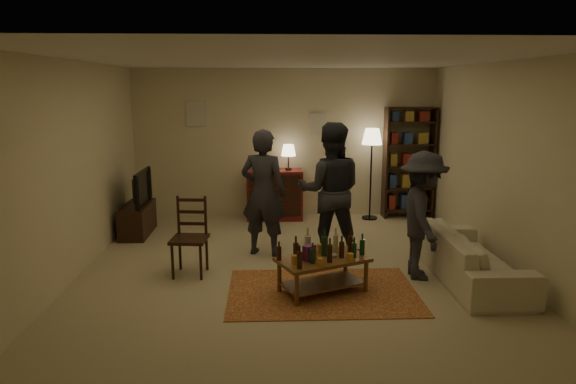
{
  "coord_description": "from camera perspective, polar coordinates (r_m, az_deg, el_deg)",
  "views": [
    {
      "loc": [
        -0.32,
        -6.38,
        2.37
      ],
      "look_at": [
        -0.06,
        0.1,
        1.04
      ],
      "focal_mm": 32.0,
      "sensor_mm": 36.0,
      "label": 1
    }
  ],
  "objects": [
    {
      "name": "floor",
      "position": [
        6.82,
        0.57,
        -8.73
      ],
      "size": [
        6.0,
        6.0,
        0.0
      ],
      "primitive_type": "plane",
      "color": "#C6B793",
      "rests_on": "ground"
    },
    {
      "name": "room_shell",
      "position": [
        9.39,
        -4.33,
        8.19
      ],
      "size": [
        6.0,
        6.0,
        6.0
      ],
      "color": "beige",
      "rests_on": "ground"
    },
    {
      "name": "rug",
      "position": [
        6.16,
        3.85,
        -11.0
      ],
      "size": [
        2.2,
        1.5,
        0.01
      ],
      "primitive_type": "cube",
      "color": "maroon",
      "rests_on": "ground"
    },
    {
      "name": "coffee_table",
      "position": [
        6.02,
        3.85,
        -7.66
      ],
      "size": [
        1.17,
        0.94,
        0.76
      ],
      "rotation": [
        0.0,
        0.0,
        0.42
      ],
      "color": "brown",
      "rests_on": "ground"
    },
    {
      "name": "dining_chair",
      "position": [
        6.7,
        -10.8,
        -4.5
      ],
      "size": [
        0.48,
        0.48,
        1.02
      ],
      "rotation": [
        0.0,
        0.0,
        -0.1
      ],
      "color": "black",
      "rests_on": "ground"
    },
    {
      "name": "tv_stand",
      "position": [
        8.69,
        -16.38,
        -2.08
      ],
      "size": [
        0.4,
        1.0,
        1.06
      ],
      "color": "black",
      "rests_on": "ground"
    },
    {
      "name": "dresser",
      "position": [
        9.29,
        -1.44,
        -0.15
      ],
      "size": [
        1.0,
        0.5,
        1.36
      ],
      "color": "maroon",
      "rests_on": "ground"
    },
    {
      "name": "bookshelf",
      "position": [
        9.61,
        13.25,
        3.32
      ],
      "size": [
        0.9,
        0.34,
        2.02
      ],
      "color": "black",
      "rests_on": "ground"
    },
    {
      "name": "floor_lamp",
      "position": [
        9.27,
        9.31,
        5.42
      ],
      "size": [
        0.36,
        0.36,
        1.65
      ],
      "color": "black",
      "rests_on": "ground"
    },
    {
      "name": "sofa",
      "position": [
        6.82,
        19.69,
        -6.75
      ],
      "size": [
        0.81,
        2.08,
        0.61
      ],
      "primitive_type": "imported",
      "rotation": [
        0.0,
        0.0,
        1.57
      ],
      "color": "beige",
      "rests_on": "ground"
    },
    {
      "name": "person_left",
      "position": [
        7.24,
        -2.75,
        -0.11
      ],
      "size": [
        0.76,
        0.62,
        1.8
      ],
      "primitive_type": "imported",
      "rotation": [
        0.0,
        0.0,
        2.81
      ],
      "color": "#282830",
      "rests_on": "ground"
    },
    {
      "name": "person_right",
      "position": [
        7.15,
        4.71,
        0.12
      ],
      "size": [
        0.99,
        0.81,
        1.9
      ],
      "primitive_type": "imported",
      "rotation": [
        0.0,
        0.0,
        3.04
      ],
      "color": "#25252C",
      "rests_on": "ground"
    },
    {
      "name": "person_by_sofa",
      "position": [
        6.58,
        14.72,
        -2.56
      ],
      "size": [
        0.68,
        1.08,
        1.6
      ],
      "primitive_type": "imported",
      "rotation": [
        0.0,
        0.0,
        1.49
      ],
      "color": "#292932",
      "rests_on": "ground"
    }
  ]
}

